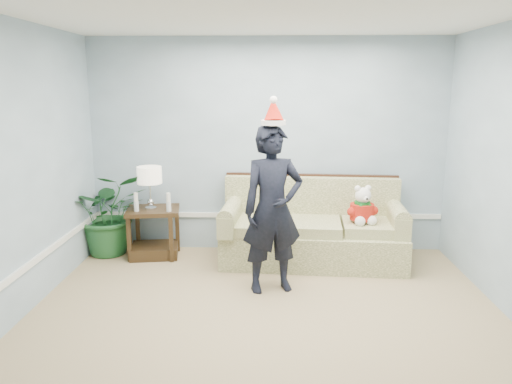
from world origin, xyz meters
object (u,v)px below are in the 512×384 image
object	(u,v)px
side_table	(154,238)
table_lamp	(149,177)
sofa	(312,232)
man	(273,209)
houseplant	(110,213)
teddy_bear	(362,209)

from	to	relation	value
side_table	table_lamp	xyz separation A→B (m)	(-0.02, -0.04, 0.78)
sofa	man	bearing A→B (deg)	-114.18
table_lamp	houseplant	bearing A→B (deg)	166.98
sofa	teddy_bear	world-z (taller)	sofa
houseplant	man	world-z (taller)	man
sofa	teddy_bear	distance (m)	0.68
side_table	man	bearing A→B (deg)	-34.09
table_lamp	houseplant	world-z (taller)	table_lamp
sofa	side_table	distance (m)	1.97
man	teddy_bear	distance (m)	1.28
side_table	houseplant	bearing A→B (deg)	170.76
table_lamp	man	distance (m)	1.79
table_lamp	side_table	bearing A→B (deg)	66.13
houseplant	side_table	bearing A→B (deg)	-9.24
side_table	houseplant	size ratio (longest dim) A/B	0.67
houseplant	man	bearing A→B (deg)	-28.09
table_lamp	houseplant	xyz separation A→B (m)	(-0.56, 0.13, -0.49)
side_table	table_lamp	world-z (taller)	table_lamp
man	side_table	bearing A→B (deg)	129.10
table_lamp	man	xyz separation A→B (m)	(1.49, -0.97, -0.15)
table_lamp	teddy_bear	bearing A→B (deg)	-5.59
side_table	man	world-z (taller)	man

